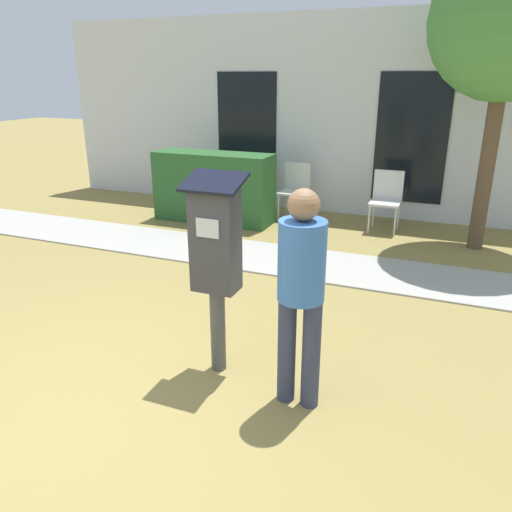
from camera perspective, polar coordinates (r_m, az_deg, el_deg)
The scene contains 9 objects.
ground_plane at distance 3.82m, azimuth -18.41°, elevation -17.28°, with size 40.00×40.00×0.00m, color olive.
sidewalk at distance 6.49m, azimuth 1.41°, elevation -0.19°, with size 12.00×1.10×0.02m.
building_facade at distance 8.71m, azimuth 8.10°, elevation 15.52°, with size 10.00×0.26×3.20m.
parking_meter at distance 3.73m, azimuth -4.64°, elevation 0.68°, with size 0.44×0.31×1.59m.
person_standing at distance 3.35m, azimuth 5.17°, elevation -3.22°, with size 0.32×0.32×1.58m.
outdoor_chair_left at distance 8.29m, azimuth 4.51°, elevation 7.97°, with size 0.44×0.44×0.90m.
outdoor_chair_middle at distance 7.83m, azimuth 14.70°, elevation 6.67°, with size 0.44×0.44×0.90m.
hedge_row at distance 8.09m, azimuth -4.86°, elevation 7.82°, with size 1.91×0.60×1.10m.
tree at distance 7.21m, azimuth 27.01°, elevation 22.76°, with size 1.90×1.90×3.82m.
Camera 1 is at (2.14, -2.22, 2.25)m, focal length 35.00 mm.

